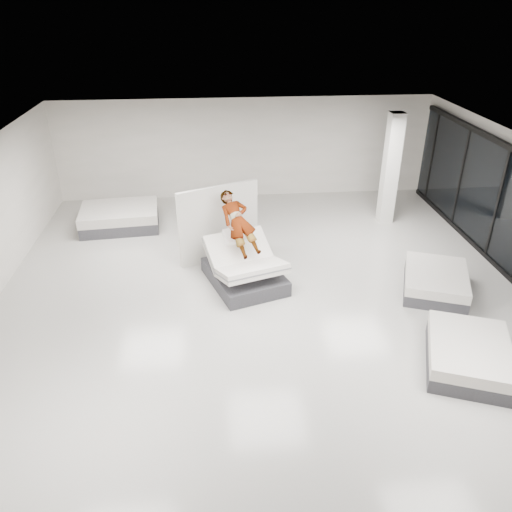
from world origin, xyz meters
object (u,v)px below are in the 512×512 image
hero_bed (244,269)px  remote (254,244)px  divider_panel (219,223)px  flat_bed_right_far (435,281)px  flat_bed_right_near (468,355)px  person (239,231)px  column (390,169)px  flat_bed_left_far (120,217)px

hero_bed → remote: hero_bed is taller
divider_panel → flat_bed_right_far: size_ratio=1.00×
flat_bed_right_near → remote: bearing=137.2°
person → column: 5.41m
flat_bed_right_far → hero_bed: bearing=170.4°
column → remote: bearing=-142.6°
hero_bed → flat_bed_left_far: bearing=133.8°
flat_bed_left_far → column: size_ratio=0.72×
hero_bed → flat_bed_left_far: (-3.38, 3.52, -0.08)m
divider_panel → flat_bed_right_near: 6.42m
divider_panel → flat_bed_right_near: divider_panel is taller
flat_bed_right_far → flat_bed_left_far: (-7.69, 4.25, 0.05)m
hero_bed → flat_bed_right_near: bearing=-40.8°
person → column: column is taller
flat_bed_left_far → remote: bearing=-44.1°
divider_panel → flat_bed_right_near: bearing=-70.4°
remote → column: bearing=18.7°
divider_panel → column: (4.96, 1.92, 0.63)m
divider_panel → flat_bed_right_near: (4.38, -4.64, -0.72)m
hero_bed → remote: size_ratio=16.73×
hero_bed → divider_panel: 1.55m
person → flat_bed_right_near: person is taller
person → hero_bed: bearing=-90.0°
flat_bed_right_near → divider_panel: bearing=133.3°
hero_bed → divider_panel: bearing=112.1°
flat_bed_right_near → flat_bed_left_far: (-7.22, 6.84, 0.04)m
flat_bed_left_far → divider_panel: bearing=-37.7°
remote → column: 5.32m
person → divider_panel: 1.15m
hero_bed → person: (-0.10, 0.29, 0.84)m
remote → hero_bed: bearing=169.5°
flat_bed_right_far → column: column is taller
hero_bed → column: column is taller
flat_bed_right_far → remote: bearing=169.4°
flat_bed_left_far → person: bearing=-44.5°
remote → flat_bed_right_far: 4.23m
remote → flat_bed_left_far: remote is taller
remote → flat_bed_right_far: (4.09, -0.76, -0.76)m
divider_panel → flat_bed_left_far: (-2.84, 2.20, -0.68)m
person → flat_bed_right_far: person is taller
hero_bed → flat_bed_right_far: (4.31, -0.73, -0.13)m
flat_bed_left_far → column: 7.91m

